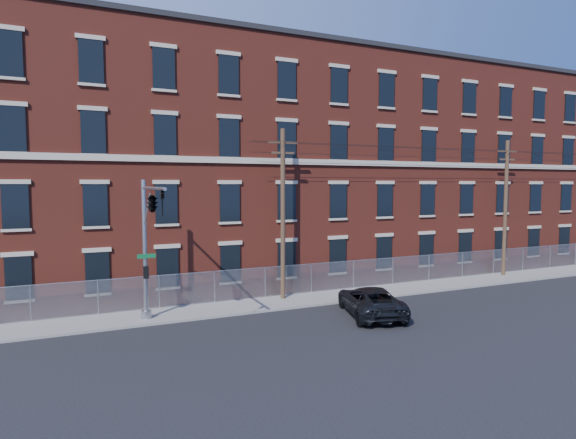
{
  "coord_description": "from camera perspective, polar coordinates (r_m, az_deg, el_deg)",
  "views": [
    {
      "loc": [
        -8.85,
        -19.73,
        6.89
      ],
      "look_at": [
        1.62,
        4.0,
        4.95
      ],
      "focal_mm": 29.3,
      "sensor_mm": 36.0,
      "label": 1
    }
  ],
  "objects": [
    {
      "name": "pickup_truck",
      "position": [
        25.47,
        9.97,
        -9.7
      ],
      "size": [
        3.96,
        5.96,
        1.52
      ],
      "primitive_type": "imported",
      "rotation": [
        0.0,
        0.0,
        2.86
      ],
      "color": "black",
      "rests_on": "ground"
    },
    {
      "name": "traffic_signal_mast",
      "position": [
        22.15,
        -16.36,
        0.23
      ],
      "size": [
        0.9,
        6.75,
        7.0
      ],
      "color": "#9EA0A5",
      "rests_on": "ground"
    },
    {
      "name": "overhead_wires",
      "position": [
        38.46,
        25.07,
        7.21
      ],
      "size": [
        40.0,
        0.62,
        0.62
      ],
      "color": "black",
      "rests_on": "ground"
    },
    {
      "name": "sidewalk",
      "position": [
        33.06,
        16.11,
        -7.81
      ],
      "size": [
        65.0,
        3.0,
        0.12
      ],
      "primitive_type": "cube",
      "color": "gray",
      "rests_on": "ground"
    },
    {
      "name": "mill_building",
      "position": [
        39.62,
        8.0,
        6.07
      ],
      "size": [
        55.3,
        14.32,
        16.3
      ],
      "color": "maroon",
      "rests_on": "ground"
    },
    {
      "name": "utility_pole_mid",
      "position": [
        38.43,
        24.89,
        1.57
      ],
      "size": [
        1.8,
        0.28,
        10.0
      ],
      "color": "#4F3927",
      "rests_on": "ground"
    },
    {
      "name": "ground",
      "position": [
        22.7,
        0.34,
        -13.39
      ],
      "size": [
        140.0,
        140.0,
        0.0
      ],
      "primitive_type": "plane",
      "color": "black",
      "rests_on": "ground"
    },
    {
      "name": "utility_pole_near",
      "position": [
        27.6,
        -0.62,
        1.06
      ],
      "size": [
        1.8,
        0.28,
        10.0
      ],
      "color": "#4F3927",
      "rests_on": "ground"
    },
    {
      "name": "chain_link_fence",
      "position": [
        33.86,
        14.73,
        -5.78
      ],
      "size": [
        59.06,
        0.06,
        1.85
      ],
      "color": "#A5A8AD",
      "rests_on": "ground"
    }
  ]
}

